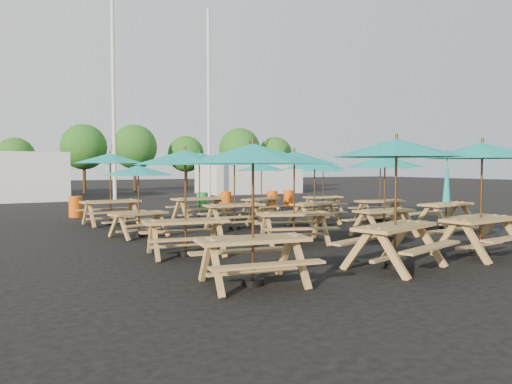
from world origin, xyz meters
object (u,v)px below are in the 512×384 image
picnic_unit_8 (482,156)px  waste_bin_3 (272,199)px  picnic_unit_2 (138,174)px  picnic_unit_3 (110,162)px  waste_bin_2 (226,201)px  picnic_unit_7 (199,161)px  picnic_unit_9 (385,166)px  picnic_unit_15 (323,170)px  picnic_unit_13 (446,197)px  waste_bin_0 (76,207)px  picnic_unit_6 (234,163)px  waste_bin_1 (202,202)px  picnic_unit_4 (396,154)px  picnic_unit_5 (294,163)px  picnic_unit_10 (315,167)px  picnic_unit_14 (380,167)px  waste_bin_4 (288,199)px  picnic_unit_11 (261,170)px  picnic_unit_1 (185,163)px  picnic_unit_0 (253,160)px

picnic_unit_8 → waste_bin_3: (2.42, 13.18, -1.82)m
picnic_unit_2 → picnic_unit_3: (-0.04, 3.36, 0.36)m
waste_bin_2 → picnic_unit_3: bearing=-149.9°
waste_bin_2 → waste_bin_3: (2.29, -0.35, 0.00)m
picnic_unit_7 → picnic_unit_9: 7.06m
picnic_unit_15 → waste_bin_2: 4.79m
picnic_unit_13 → waste_bin_0: (-9.60, 9.68, -0.62)m
picnic_unit_3 → picnic_unit_8: 11.63m
picnic_unit_6 → waste_bin_1: bearing=77.5°
picnic_unit_4 → waste_bin_2: picnic_unit_4 is taller
picnic_unit_5 → picnic_unit_10: picnic_unit_5 is taller
picnic_unit_14 → waste_bin_3: (-0.60, 6.71, -1.56)m
picnic_unit_4 → picnic_unit_5: (-0.01, 3.59, -0.14)m
picnic_unit_6 → waste_bin_4: picnic_unit_6 is taller
picnic_unit_3 → picnic_unit_5: picnic_unit_3 is taller
picnic_unit_6 → waste_bin_0: bearing=122.3°
picnic_unit_5 → picnic_unit_7: 6.19m
picnic_unit_7 → picnic_unit_8: 10.08m
waste_bin_0 → waste_bin_2: same height
picnic_unit_11 → picnic_unit_7: bearing=168.3°
waste_bin_0 → picnic_unit_7: bearing=-42.8°
waste_bin_1 → picnic_unit_1: bearing=-114.6°
picnic_unit_9 → picnic_unit_14: size_ratio=0.93×
picnic_unit_4 → picnic_unit_14: 8.67m
picnic_unit_6 → picnic_unit_0: bearing=-112.2°
picnic_unit_6 → picnic_unit_14: bearing=-1.7°
picnic_unit_13 → waste_bin_1: 10.78m
picnic_unit_3 → waste_bin_3: size_ratio=3.21×
waste_bin_0 → waste_bin_4: bearing=0.3°
waste_bin_2 → picnic_unit_2: bearing=-131.1°
waste_bin_2 → picnic_unit_0: bearing=-113.6°
waste_bin_3 → picnic_unit_13: bearing=-86.2°
picnic_unit_10 → picnic_unit_11: bearing=79.7°
picnic_unit_0 → picnic_unit_11: (5.79, 9.98, -0.24)m
picnic_unit_8 → picnic_unit_14: size_ratio=1.08×
picnic_unit_3 → picnic_unit_11: 5.93m
picnic_unit_3 → picnic_unit_9: bearing=-53.0°
picnic_unit_14 → waste_bin_2: 7.79m
picnic_unit_14 → waste_bin_2: size_ratio=3.10×
picnic_unit_3 → picnic_unit_7: 3.15m
picnic_unit_3 → picnic_unit_4: size_ratio=0.84×
picnic_unit_1 → picnic_unit_5: (3.08, 0.27, 0.01)m
picnic_unit_0 → picnic_unit_7: bearing=81.0°
picnic_unit_3 → picnic_unit_4: 10.62m
picnic_unit_7 → picnic_unit_3: bearing=169.0°
picnic_unit_10 → waste_bin_0: bearing=122.8°
picnic_unit_13 → picnic_unit_14: picnic_unit_13 is taller
picnic_unit_10 → picnic_unit_13: size_ratio=1.05×
waste_bin_4 → picnic_unit_9: bearing=-107.5°
picnic_unit_0 → picnic_unit_9: picnic_unit_0 is taller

